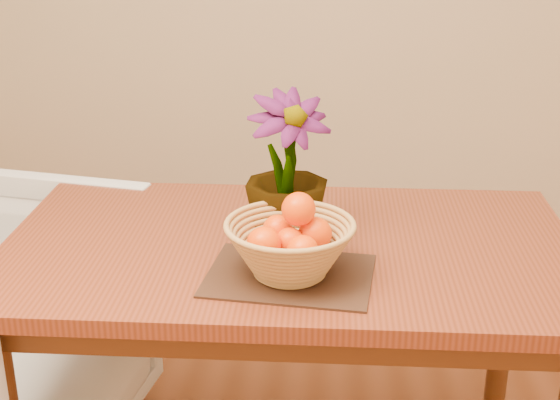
{
  "coord_description": "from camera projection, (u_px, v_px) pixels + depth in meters",
  "views": [
    {
      "loc": [
        0.09,
        -1.43,
        1.54
      ],
      "look_at": [
        -0.01,
        0.19,
        0.91
      ],
      "focal_mm": 50.0,
      "sensor_mm": 36.0,
      "label": 1
    }
  ],
  "objects": [
    {
      "name": "table",
      "position": [
        289.0,
        275.0,
        1.93
      ],
      "size": [
        1.4,
        0.8,
        0.75
      ],
      "color": "maroon",
      "rests_on": "floor"
    },
    {
      "name": "placemat",
      "position": [
        290.0,
        275.0,
        1.73
      ],
      "size": [
        0.39,
        0.31,
        0.01
      ],
      "primitive_type": "cube",
      "rotation": [
        0.0,
        0.0,
        -0.12
      ],
      "color": "#321A12",
      "rests_on": "table"
    },
    {
      "name": "wicker_basket",
      "position": [
        290.0,
        251.0,
        1.71
      ],
      "size": [
        0.29,
        0.29,
        0.12
      ],
      "color": "#B5844B",
      "rests_on": "placemat"
    },
    {
      "name": "orange_pile",
      "position": [
        292.0,
        234.0,
        1.7
      ],
      "size": [
        0.18,
        0.18,
        0.14
      ],
      "rotation": [
        0.0,
        0.0,
        -0.11
      ],
      "color": "#FF3604",
      "rests_on": "wicker_basket"
    },
    {
      "name": "potted_plant",
      "position": [
        287.0,
        169.0,
        1.86
      ],
      "size": [
        0.27,
        0.27,
        0.36
      ],
      "primitive_type": "imported",
      "rotation": [
        0.0,
        0.0,
        0.42
      ],
      "color": "#153F12",
      "rests_on": "table"
    }
  ]
}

